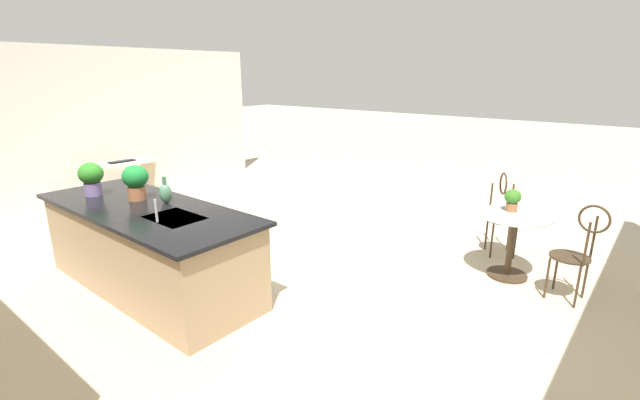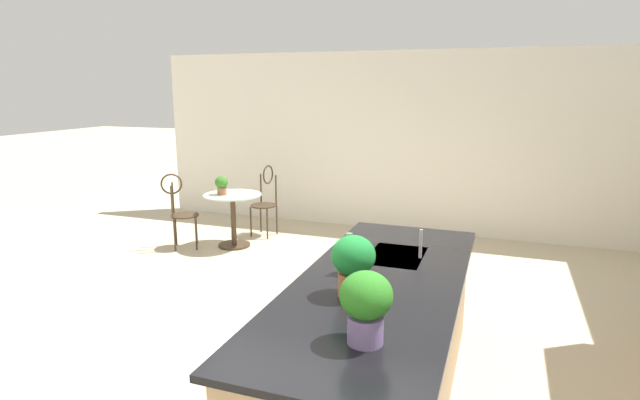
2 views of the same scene
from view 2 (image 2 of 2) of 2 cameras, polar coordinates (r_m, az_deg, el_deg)
name	(u,v)px [view 2 (image 2 of 2)]	position (r m, az deg, el deg)	size (l,w,h in m)	color
ground_plane	(282,361)	(4.35, -4.22, -17.51)	(40.00, 40.00, 0.00)	beige
wall_left_window	(395,142)	(7.89, 8.36, 6.37)	(0.12, 7.80, 2.70)	silver
kitchen_island	(378,343)	(3.63, 6.45, -15.60)	(2.80, 1.06, 0.92)	tan
bistro_table	(233,215)	(7.15, -9.64, -1.66)	(0.80, 0.80, 0.74)	#3D2D1E
chair_near_window	(265,197)	(7.63, -6.11, 0.31)	(0.50, 0.41, 1.04)	#3D2D1E
chair_by_island	(180,207)	(7.20, -15.34, -0.80)	(0.52, 0.52, 1.04)	#3D2D1E
sink_faucet	(421,244)	(3.89, 11.15, -4.82)	(0.02, 0.02, 0.22)	#B2B5BA
potted_plant_on_table	(222,184)	(7.05, -10.91, 1.74)	(0.18, 0.18, 0.25)	#9E603D
potted_plant_counter_near	(353,262)	(3.12, 3.72, -6.88)	(0.27, 0.27, 0.38)	#9E603D
potted_plant_counter_far	(366,303)	(2.57, 5.14, -11.35)	(0.27, 0.27, 0.37)	#7A669E
vase_on_counter	(349,258)	(3.50, 3.26, -6.53)	(0.13, 0.13, 0.29)	#4C7A5B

